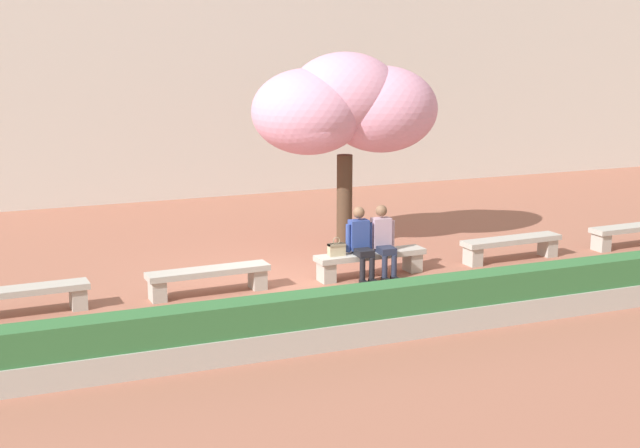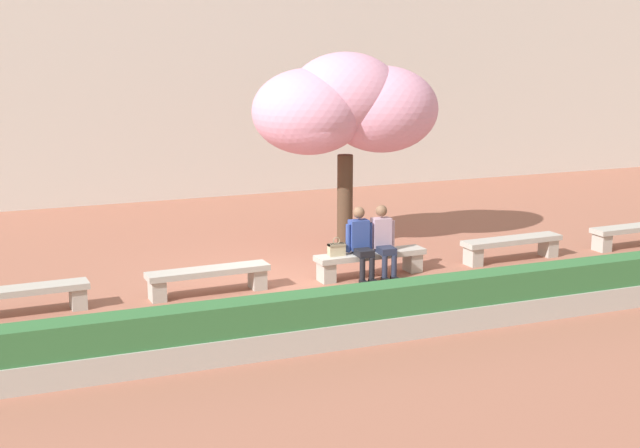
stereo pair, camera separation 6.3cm
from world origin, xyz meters
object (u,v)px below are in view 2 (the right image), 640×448
at_px(stone_bench_east_end, 512,245).
at_px(person_seated_right, 383,238).
at_px(person_seated_left, 361,240).
at_px(stone_bench_near_east, 371,260).
at_px(stone_bench_near_west, 20,296).
at_px(stone_bench_far_east, 636,232).
at_px(handbag, 337,249).
at_px(stone_bench_center, 208,276).
at_px(cherry_tree_main, 345,106).

xyz_separation_m(stone_bench_east_end, person_seated_right, (-2.79, -0.05, 0.39)).
relative_size(stone_bench_east_end, person_seated_left, 1.63).
distance_m(stone_bench_near_east, stone_bench_east_end, 3.01).
relative_size(stone_bench_near_west, person_seated_left, 1.63).
relative_size(stone_bench_far_east, handbag, 6.20).
relative_size(stone_bench_near_west, stone_bench_east_end, 1.00).
bearing_deg(handbag, stone_bench_near_west, 179.90).
distance_m(stone_bench_near_east, person_seated_right, 0.45).
height_order(stone_bench_near_west, stone_bench_near_east, same).
xyz_separation_m(stone_bench_center, stone_bench_near_east, (3.01, 0.00, 0.00)).
distance_m(stone_bench_near_west, stone_bench_near_east, 6.01).
xyz_separation_m(person_seated_left, handbag, (-0.45, 0.04, -0.12)).
bearing_deg(stone_bench_near_west, cherry_tree_main, 18.68).
bearing_deg(stone_bench_near_west, stone_bench_near_east, 0.00).
relative_size(stone_bench_center, stone_bench_near_east, 1.00).
bearing_deg(stone_bench_near_west, stone_bench_far_east, 0.00).
bearing_deg(person_seated_left, stone_bench_east_end, 0.95).
xyz_separation_m(stone_bench_near_east, handbag, (-0.67, -0.01, 0.27)).
relative_size(person_seated_left, handbag, 3.81).
bearing_deg(person_seated_right, stone_bench_near_east, 166.20).
bearing_deg(person_seated_left, stone_bench_center, 178.90).
bearing_deg(stone_bench_center, handbag, -0.23).
relative_size(stone_bench_near_west, handbag, 6.20).
xyz_separation_m(stone_bench_east_end, person_seated_left, (-3.23, -0.05, 0.39)).
relative_size(stone_bench_center, person_seated_right, 1.63).
bearing_deg(stone_bench_center, person_seated_right, -0.95).
height_order(stone_bench_east_end, person_seated_right, person_seated_right).
distance_m(stone_bench_center, stone_bench_near_east, 3.01).
bearing_deg(stone_bench_near_east, stone_bench_far_east, 0.00).
bearing_deg(stone_bench_near_east, stone_bench_near_west, 180.00).
height_order(stone_bench_far_east, person_seated_right, person_seated_right).
xyz_separation_m(stone_bench_near_east, stone_bench_far_east, (6.01, 0.00, 0.00)).
bearing_deg(stone_bench_near_east, stone_bench_east_end, 0.00).
bearing_deg(stone_bench_center, stone_bench_near_east, 0.00).
bearing_deg(stone_bench_near_west, person_seated_right, -0.49).
xyz_separation_m(stone_bench_near_west, stone_bench_east_end, (9.02, 0.00, 0.00)).
bearing_deg(stone_bench_near_west, stone_bench_east_end, 0.00).
distance_m(stone_bench_far_east, handbag, 6.69).
height_order(stone_bench_near_west, cherry_tree_main, cherry_tree_main).
xyz_separation_m(person_seated_left, cherry_tree_main, (0.66, 2.24, 2.18)).
distance_m(person_seated_left, person_seated_right, 0.44).
bearing_deg(stone_bench_near_east, handbag, -179.20).
bearing_deg(cherry_tree_main, stone_bench_center, -147.67).
relative_size(stone_bench_far_east, person_seated_right, 1.63).
height_order(person_seated_left, handbag, person_seated_left).
xyz_separation_m(stone_bench_near_west, stone_bench_center, (3.01, 0.00, 0.00)).
bearing_deg(stone_bench_east_end, person_seated_left, -179.05).
relative_size(stone_bench_center, stone_bench_far_east, 1.00).
bearing_deg(cherry_tree_main, stone_bench_east_end, -40.37).
relative_size(person_seated_left, cherry_tree_main, 0.33).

